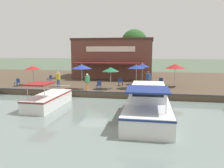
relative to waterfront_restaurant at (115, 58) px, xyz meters
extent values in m
plane|color=#4C5B47|center=(13.21, 0.22, -3.43)|extent=(220.00, 220.00, 0.00)
cube|color=#4C3D2D|center=(2.21, 0.22, -3.13)|extent=(22.00, 56.00, 0.60)
cube|color=#2D2D33|center=(13.11, 0.22, -2.78)|extent=(0.20, 50.40, 0.10)
cube|color=brown|center=(-0.03, 0.00, -0.15)|extent=(7.35, 11.19, 5.36)
cube|color=#472A23|center=(-0.03, 0.00, 2.68)|extent=(7.49, 11.41, 0.30)
cube|color=maroon|center=(4.54, 0.00, -0.53)|extent=(1.80, 9.51, 0.16)
cube|color=silver|center=(3.68, 0.00, 1.32)|extent=(0.08, 6.71, 0.70)
cylinder|color=#B7B7B7|center=(7.39, 4.51, -1.68)|extent=(0.06, 0.06, 2.31)
cylinder|color=#2D2D33|center=(7.39, 4.51, -2.80)|extent=(0.36, 0.36, 0.06)
cone|color=navy|center=(7.39, 4.51, -0.58)|extent=(1.71, 1.71, 0.39)
cone|color=yellow|center=(7.39, 4.51, -0.56)|extent=(1.06, 1.06, 0.31)
sphere|color=yellow|center=(7.39, 4.51, -0.39)|extent=(0.08, 0.08, 0.08)
cylinder|color=#B7B7B7|center=(8.35, 8.09, -1.67)|extent=(0.06, 0.06, 2.34)
cylinder|color=#2D2D33|center=(8.35, 8.09, -2.80)|extent=(0.36, 0.36, 0.06)
cone|color=maroon|center=(8.35, 8.09, -0.57)|extent=(2.19, 2.19, 0.50)
cone|color=white|center=(8.35, 8.09, -0.55)|extent=(1.36, 1.36, 0.40)
sphere|color=white|center=(8.35, 8.09, -0.32)|extent=(0.08, 0.08, 0.08)
cylinder|color=#B7B7B7|center=(11.07, 1.44, -1.79)|extent=(0.06, 0.06, 2.09)
cylinder|color=#2D2D33|center=(11.07, 1.44, -2.80)|extent=(0.36, 0.36, 0.06)
cone|color=#19663D|center=(11.07, 1.44, -0.80)|extent=(1.73, 1.73, 0.42)
cone|color=silver|center=(11.07, 1.44, -0.78)|extent=(1.07, 1.07, 0.33)
sphere|color=silver|center=(11.07, 1.44, -0.59)|extent=(0.08, 0.08, 0.08)
cylinder|color=#B7B7B7|center=(10.26, 4.01, -1.66)|extent=(0.06, 0.06, 2.35)
cylinder|color=#2D2D33|center=(10.26, 4.01, -2.80)|extent=(0.36, 0.36, 0.06)
cone|color=navy|center=(10.26, 4.01, -0.54)|extent=(1.82, 1.82, 0.38)
cone|color=yellow|center=(10.26, 4.01, -0.52)|extent=(1.13, 1.13, 0.30)
sphere|color=yellow|center=(10.26, 4.01, -0.35)|extent=(0.08, 0.08, 0.08)
cylinder|color=#B7B7B7|center=(11.78, -1.40, -1.64)|extent=(0.06, 0.06, 2.40)
cylinder|color=#2D2D33|center=(11.78, -1.40, -2.80)|extent=(0.36, 0.36, 0.06)
cone|color=navy|center=(11.78, -1.40, -0.50)|extent=(2.05, 2.05, 0.42)
cone|color=white|center=(11.78, -1.40, -0.48)|extent=(1.27, 1.27, 0.34)
sphere|color=white|center=(11.78, -1.40, -0.29)|extent=(0.08, 0.08, 0.08)
cylinder|color=#B7B7B7|center=(9.94, -7.87, -1.80)|extent=(0.06, 0.06, 2.07)
cylinder|color=#2D2D33|center=(9.94, -7.87, -2.80)|extent=(0.36, 0.36, 0.06)
cone|color=maroon|center=(9.94, -7.87, -0.83)|extent=(1.86, 1.86, 0.39)
cone|color=white|center=(9.94, -7.87, -0.81)|extent=(1.15, 1.15, 0.31)
sphere|color=white|center=(9.94, -7.87, -0.63)|extent=(0.08, 0.08, 0.08)
cube|color=navy|center=(8.91, 2.40, -2.62)|extent=(0.05, 0.05, 0.42)
cube|color=navy|center=(9.02, 2.02, -2.62)|extent=(0.05, 0.05, 0.42)
cube|color=navy|center=(8.52, 2.29, -2.62)|extent=(0.05, 0.05, 0.42)
cube|color=navy|center=(8.64, 1.90, -2.62)|extent=(0.05, 0.05, 0.42)
cube|color=navy|center=(8.77, 2.15, -2.41)|extent=(0.55, 0.55, 0.05)
cube|color=navy|center=(8.58, 2.10, -2.18)|extent=(0.16, 0.43, 0.40)
cube|color=navy|center=(7.70, -7.01, -2.62)|extent=(0.05, 0.05, 0.42)
cube|color=navy|center=(7.54, -7.38, -2.62)|extent=(0.05, 0.05, 0.42)
cube|color=navy|center=(7.34, -6.85, -2.62)|extent=(0.05, 0.05, 0.42)
cube|color=navy|center=(7.18, -7.22, -2.62)|extent=(0.05, 0.05, 0.42)
cube|color=navy|center=(7.44, -7.12, -2.41)|extent=(0.58, 0.58, 0.05)
cube|color=navy|center=(7.26, -7.04, -2.18)|extent=(0.21, 0.42, 0.40)
cube|color=navy|center=(11.68, 0.44, -2.62)|extent=(0.04, 0.04, 0.42)
cube|color=navy|center=(11.65, 0.04, -2.62)|extent=(0.04, 0.04, 0.42)
cube|color=navy|center=(11.29, 0.47, -2.62)|extent=(0.04, 0.04, 0.42)
cube|color=navy|center=(11.25, 0.07, -2.62)|extent=(0.04, 0.04, 0.42)
cube|color=navy|center=(11.47, 0.26, -2.41)|extent=(0.47, 0.47, 0.05)
cube|color=navy|center=(11.27, 0.27, -2.18)|extent=(0.08, 0.44, 0.40)
cube|color=navy|center=(8.00, 6.85, -2.62)|extent=(0.04, 0.04, 0.42)
cube|color=navy|center=(8.00, 6.45, -2.62)|extent=(0.04, 0.04, 0.42)
cube|color=navy|center=(7.60, 6.85, -2.62)|extent=(0.04, 0.04, 0.42)
cube|color=navy|center=(7.60, 6.45, -2.62)|extent=(0.04, 0.04, 0.42)
cube|color=navy|center=(7.80, 6.65, -2.41)|extent=(0.44, 0.44, 0.05)
cube|color=navy|center=(7.60, 6.65, -2.18)|extent=(0.04, 0.44, 0.40)
cube|color=navy|center=(11.45, -8.93, -2.62)|extent=(0.04, 0.04, 0.42)
cube|color=navy|center=(11.43, -9.33, -2.62)|extent=(0.04, 0.04, 0.42)
cube|color=navy|center=(11.05, -8.90, -2.62)|extent=(0.04, 0.04, 0.42)
cube|color=navy|center=(11.03, -9.30, -2.62)|extent=(0.04, 0.04, 0.42)
cube|color=navy|center=(11.24, -9.12, -2.41)|extent=(0.47, 0.47, 0.05)
cube|color=navy|center=(11.04, -9.10, -2.18)|extent=(0.07, 0.44, 0.40)
cylinder|color=orange|center=(12.27, -0.69, -2.43)|extent=(0.13, 0.13, 0.82)
cylinder|color=orange|center=(12.44, -0.66, -2.43)|extent=(0.13, 0.13, 0.82)
cylinder|color=#337547|center=(12.36, -0.68, -1.69)|extent=(0.48, 0.48, 0.65)
sphere|color=tan|center=(12.36, -0.68, -1.26)|extent=(0.22, 0.22, 0.22)
cylinder|color=#B23338|center=(9.97, 5.31, -2.40)|extent=(0.13, 0.13, 0.87)
cylinder|color=#B23338|center=(9.96, 5.13, -2.40)|extent=(0.13, 0.13, 0.87)
cylinder|color=#2D5193|center=(9.97, 5.22, -1.62)|extent=(0.51, 0.51, 0.69)
sphere|color=brown|center=(9.97, 5.22, -1.16)|extent=(0.24, 0.24, 0.24)
cylinder|color=#2D5193|center=(10.73, -4.55, -2.43)|extent=(0.13, 0.13, 0.82)
cylinder|color=#2D5193|center=(10.67, -4.40, -2.43)|extent=(0.13, 0.13, 0.82)
cylinder|color=gold|center=(10.70, -4.48, -1.69)|extent=(0.48, 0.48, 0.65)
sphere|color=#DBB28E|center=(10.70, -4.48, -1.26)|extent=(0.22, 0.22, 0.22)
cube|color=white|center=(17.04, -2.50, -2.87)|extent=(5.23, 1.91, 0.97)
ellipsoid|color=white|center=(14.43, -2.49, -2.87)|extent=(1.85, 1.80, 0.97)
cube|color=maroon|center=(17.04, -2.50, -2.47)|extent=(5.29, 1.95, 0.10)
cube|color=maroon|center=(18.27, -2.51, -1.31)|extent=(2.09, 1.61, 0.10)
cylinder|color=silver|center=(18.90, -1.85, -1.85)|extent=(0.05, 0.05, 1.07)
cylinder|color=silver|center=(18.89, -3.17, -1.85)|extent=(0.05, 0.05, 1.07)
cylinder|color=silver|center=(14.22, -2.49, -2.09)|extent=(0.05, 1.51, 0.04)
cube|color=white|center=(19.00, 5.36, -2.79)|extent=(7.16, 2.84, 1.12)
ellipsoid|color=white|center=(15.43, 5.34, -2.79)|extent=(2.54, 2.67, 1.12)
cube|color=navy|center=(19.00, 5.36, -2.31)|extent=(7.24, 2.88, 0.10)
cube|color=white|center=(17.74, 5.35, -1.73)|extent=(3.36, 2.26, 1.01)
cube|color=black|center=(19.39, 5.36, -1.60)|extent=(0.07, 1.96, 0.35)
cube|color=navy|center=(20.68, 5.37, -1.08)|extent=(2.52, 2.39, 0.09)
cylinder|color=silver|center=(21.42, 6.36, -1.66)|extent=(0.05, 0.05, 1.15)
cylinder|color=silver|center=(21.43, 4.40, -1.66)|extent=(0.05, 0.05, 1.15)
cylinder|color=brown|center=(-2.97, 2.70, -1.01)|extent=(0.40, 0.40, 3.65)
sphere|color=#285623|center=(-2.97, 2.70, 2.41)|extent=(4.23, 4.23, 4.23)
sphere|color=#285623|center=(-2.12, 2.07, 1.98)|extent=(2.96, 2.96, 2.96)
camera|label=1|loc=(32.94, 5.53, 1.06)|focal=35.00mm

